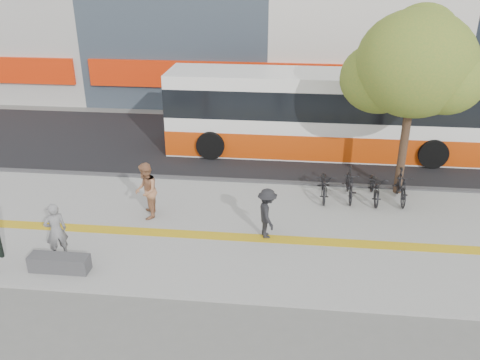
# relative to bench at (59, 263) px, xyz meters

# --- Properties ---
(ground) EXTENTS (120.00, 120.00, 0.00)m
(ground) POSITION_rel_bench_xyz_m (2.60, 1.20, -0.30)
(ground) COLOR #63635E
(ground) RESTS_ON ground
(sidewalk) EXTENTS (40.00, 7.00, 0.08)m
(sidewalk) POSITION_rel_bench_xyz_m (2.60, 2.70, -0.27)
(sidewalk) COLOR gray
(sidewalk) RESTS_ON ground
(tactile_strip) EXTENTS (40.00, 0.45, 0.01)m
(tactile_strip) POSITION_rel_bench_xyz_m (2.60, 2.20, -0.22)
(tactile_strip) COLOR gold
(tactile_strip) RESTS_ON sidewalk
(street) EXTENTS (40.00, 8.00, 0.06)m
(street) POSITION_rel_bench_xyz_m (2.60, 10.20, -0.28)
(street) COLOR black
(street) RESTS_ON ground
(curb) EXTENTS (40.00, 0.25, 0.14)m
(curb) POSITION_rel_bench_xyz_m (2.60, 6.20, -0.23)
(curb) COLOR #3E3E41
(curb) RESTS_ON ground
(bench) EXTENTS (1.60, 0.45, 0.45)m
(bench) POSITION_rel_bench_xyz_m (0.00, 0.00, 0.00)
(bench) COLOR #3E3E41
(bench) RESTS_ON sidewalk
(street_tree) EXTENTS (4.40, 3.80, 6.31)m
(street_tree) POSITION_rel_bench_xyz_m (9.78, 6.02, 4.21)
(street_tree) COLOR #342217
(street_tree) RESTS_ON sidewalk
(bus) EXTENTS (12.64, 3.00, 3.36)m
(bus) POSITION_rel_bench_xyz_m (7.12, 9.70, 1.34)
(bus) COLOR white
(bus) RESTS_ON street
(bicycle_row) EXTENTS (3.16, 1.86, 1.08)m
(bicycle_row) POSITION_rel_bench_xyz_m (8.43, 5.20, 0.29)
(bicycle_row) COLOR black
(bicycle_row) RESTS_ON sidewalk
(seated_woman) EXTENTS (0.71, 0.68, 1.64)m
(seated_woman) POSITION_rel_bench_xyz_m (-0.31, 0.65, 0.59)
(seated_woman) COLOR black
(seated_woman) RESTS_ON sidewalk
(pedestrian_tan) EXTENTS (0.87, 1.02, 1.84)m
(pedestrian_tan) POSITION_rel_bench_xyz_m (1.51, 3.15, 0.69)
(pedestrian_tan) COLOR #A76F4C
(pedestrian_tan) RESTS_ON sidewalk
(pedestrian_dark) EXTENTS (0.84, 1.13, 1.55)m
(pedestrian_dark) POSITION_rel_bench_xyz_m (5.37, 2.34, 0.55)
(pedestrian_dark) COLOR black
(pedestrian_dark) RESTS_ON sidewalk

